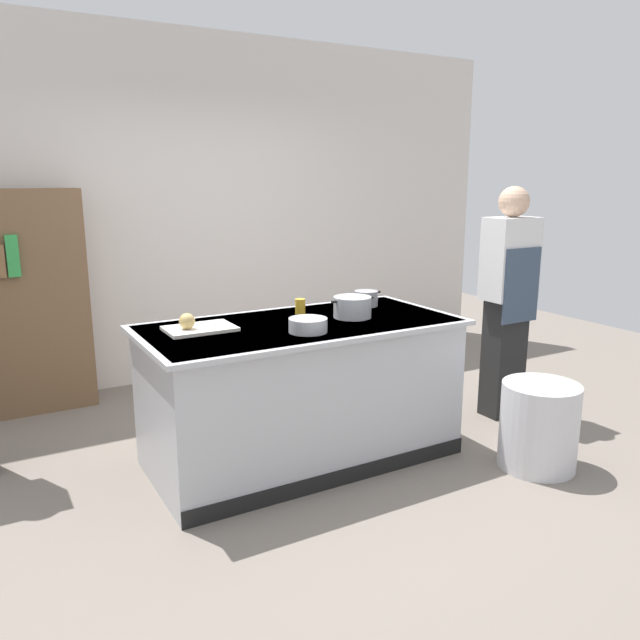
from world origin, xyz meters
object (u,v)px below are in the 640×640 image
mixing_bowl (308,325)px  bookshelf (10,304)px  juice_cup (300,306)px  trash_bin (539,426)px  onion (187,321)px  stock_pot (352,307)px  person_chef (508,297)px  sauce_pan (366,298)px

mixing_bowl → bookshelf: size_ratio=0.13×
juice_cup → trash_bin: 1.69m
onion → stock_pot: 1.06m
stock_pot → onion: bearing=172.4°
onion → person_chef: person_chef is taller
stock_pot → sauce_pan: size_ratio=1.35×
sauce_pan → trash_bin: (0.58, -1.08, -0.68)m
mixing_bowl → trash_bin: 1.59m
juice_cup → person_chef: bearing=-11.6°
trash_bin → onion: bearing=153.2°
mixing_bowl → juice_cup: (0.20, 0.46, 0.01)m
onion → juice_cup: size_ratio=0.93×
onion → juice_cup: 0.82m
stock_pot → trash_bin: 1.38m
sauce_pan → person_chef: person_chef is taller
stock_pot → mixing_bowl: stock_pot is taller
juice_cup → sauce_pan: bearing=-0.4°
onion → bookshelf: bookshelf is taller
juice_cup → trash_bin: bearing=-44.6°
person_chef → stock_pot: bearing=90.4°
sauce_pan → trash_bin: sauce_pan is taller
sauce_pan → trash_bin: 1.40m
stock_pot → trash_bin: stock_pot is taller
sauce_pan → juice_cup: (-0.52, 0.00, -0.00)m
sauce_pan → mixing_bowl: 0.85m
sauce_pan → trash_bin: bearing=-61.8°
stock_pot → bookshelf: 2.61m
sauce_pan → juice_cup: bearing=179.6°
stock_pot → juice_cup: stock_pot is taller
stock_pot → person_chef: (1.33, -0.06, -0.05)m
mixing_bowl → bookshelf: 2.48m
mixing_bowl → juice_cup: bearing=67.1°
person_chef → bookshelf: size_ratio=1.01×
stock_pot → trash_bin: bearing=-43.7°
sauce_pan → person_chef: (1.05, -0.32, -0.04)m
trash_bin → bookshelf: (-2.73, 2.65, 0.58)m
sauce_pan → bookshelf: bookshelf is taller
onion → person_chef: size_ratio=0.05×
sauce_pan → bookshelf: bearing=144.0°
onion → juice_cup: bearing=8.6°
juice_cup → bookshelf: 2.26m
trash_bin → mixing_bowl: bearing=154.4°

